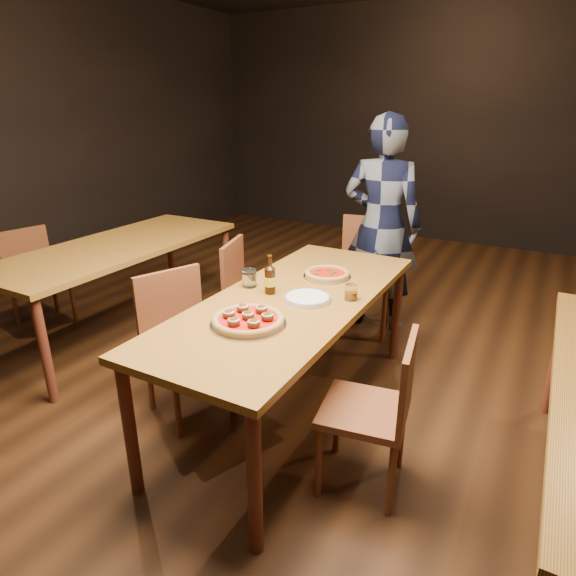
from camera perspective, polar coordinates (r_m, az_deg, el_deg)
The scene contains 16 objects.
ground at distance 3.04m, azimuth 0.47°, elevation -14.26°, with size 9.00×9.00×0.00m, color black.
room_shell at distance 2.49m, azimuth 0.60°, elevation 23.27°, with size 9.00×9.00×9.00m.
table_main at distance 2.71m, azimuth 0.51°, elevation -2.47°, with size 0.80×2.00×0.75m.
table_left at distance 3.96m, azimuth -19.54°, elevation 3.93°, with size 0.80×2.00×0.75m.
chair_main_nw at distance 2.87m, azimuth -11.82°, elevation -6.67°, with size 0.42×0.42×0.89m, color brown, non-canonical shape.
chair_main_sw at distance 3.50m, azimuth -3.44°, elevation -1.07°, with size 0.42×0.42×0.89m, color brown, non-canonical shape.
chair_main_e at distance 2.35m, azimuth 9.02°, elevation -13.99°, with size 0.39×0.39×0.84m, color brown, non-canonical shape.
chair_end at distance 3.89m, azimuth 9.03°, elevation 1.51°, with size 0.45×0.45×0.95m, color brown, non-canonical shape.
chair_nbr_left at distance 4.46m, azimuth -27.41°, elevation 1.09°, with size 0.39×0.39×0.84m, color brown, non-canonical shape.
pizza_meatball at distance 2.35m, azimuth -4.75°, elevation -3.75°, with size 0.38×0.38×0.07m.
pizza_margherita at distance 3.00m, azimuth 4.66°, elevation 1.68°, with size 0.30×0.30×0.04m.
plate_stack at distance 2.63m, azimuth 2.31°, elevation -1.22°, with size 0.25×0.25×0.02m, color white.
beer_bottle at distance 2.71m, azimuth -2.15°, elevation 0.94°, with size 0.06×0.06×0.22m.
water_glass at distance 2.83m, azimuth -4.62°, elevation 1.18°, with size 0.08×0.08×0.10m, color white.
amber_glass at distance 2.65m, azimuth 7.48°, elevation -0.48°, with size 0.07×0.07×0.09m, color #A05E12.
diner at distance 3.92m, azimuth 11.03°, elevation 7.27°, with size 0.62×0.41×1.71m, color black.
Camera 1 is at (1.18, -2.19, 1.76)m, focal length 30.00 mm.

